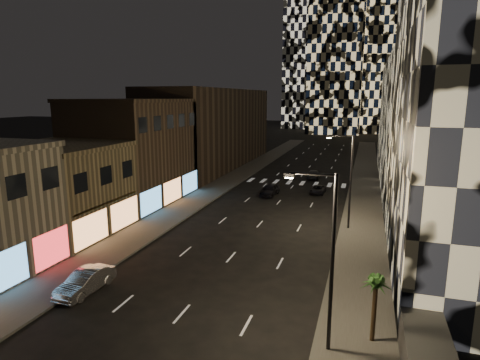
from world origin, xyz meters
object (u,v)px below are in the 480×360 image
Objects in this scene: palm_tree at (376,287)px; car_dark_midlane at (270,190)px; car_dark_oncoming at (314,174)px; streetlight_near at (328,251)px; streetlight_far at (348,175)px; car_dark_rightlane at (318,190)px; car_silver_parked at (85,282)px.

car_dark_midlane is at bearing 112.97° from palm_tree.
streetlight_near is at bearing 96.88° from car_dark_oncoming.
streetlight_far is 2.32× the size of car_dark_rightlane.
streetlight_far is at bearing 97.24° from palm_tree.
streetlight_far is 18.86m from palm_tree.
car_dark_rightlane is 33.37m from palm_tree.
car_dark_rightlane is (-4.35, 34.00, -4.81)m from streetlight_near.
streetlight_near is 2.07× the size of car_dark_midlane.
car_dark_midlane is 1.12× the size of car_dark_rightlane.
palm_tree reaches higher than car_dark_rightlane.
streetlight_near is 2.03× the size of car_silver_parked.
car_dark_rightlane is at bearing 97.30° from streetlight_near.
car_dark_midlane is 1.20× the size of palm_tree.
streetlight_near reaches higher than car_dark_rightlane.
car_silver_parked is 1.02× the size of car_dark_midlane.
car_dark_oncoming is 1.26× the size of palm_tree.
streetlight_near reaches higher than car_dark_oncoming.
car_dark_oncoming is at bearing 98.03° from streetlight_near.
car_dark_rightlane is (5.85, 2.94, -0.20)m from car_dark_midlane.
car_dark_midlane is 13.60m from car_dark_oncoming.
car_dark_rightlane is at bearing 101.64° from palm_tree.
streetlight_far is 24.55m from car_silver_parked.
car_silver_parked is 1.22× the size of palm_tree.
car_dark_midlane is at bearing 71.79° from car_dark_oncoming.
car_dark_rightlane is 1.07× the size of palm_tree.
streetlight_far reaches higher than car_silver_parked.
car_silver_parked is 0.97× the size of car_dark_oncoming.
car_dark_oncoming is 43.57m from palm_tree.
car_dark_oncoming is (9.33, 42.50, -0.07)m from car_silver_parked.
car_dark_midlane is (-10.21, 31.07, -4.61)m from streetlight_near.
car_silver_parked is 1.15× the size of car_dark_rightlane.
car_dark_rightlane is at bearing 73.36° from car_silver_parked.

